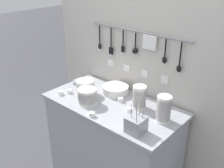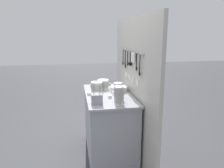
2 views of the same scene
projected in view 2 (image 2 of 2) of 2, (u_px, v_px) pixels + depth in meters
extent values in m
plane|color=#424247|center=(109.00, 154.00, 3.26)|extent=(20.00, 20.00, 0.00)
cube|color=#9EA0A8|center=(108.00, 95.00, 3.05)|extent=(1.25, 0.63, 0.03)
cube|color=#9EA0A8|center=(108.00, 126.00, 3.16)|extent=(1.20, 0.61, 0.90)
cube|color=#BCB7AD|center=(133.00, 89.00, 3.09)|extent=(2.05, 0.04, 1.96)
cylinder|color=#93969E|center=(131.00, 51.00, 2.97)|extent=(1.05, 0.01, 0.01)
sphere|color=#93969E|center=(123.00, 48.00, 3.47)|extent=(0.02, 0.02, 0.02)
sphere|color=#93969E|center=(143.00, 55.00, 2.47)|extent=(0.02, 0.02, 0.02)
cylinder|color=black|center=(123.00, 56.00, 3.42)|extent=(0.01, 0.01, 0.19)
ellipsoid|color=black|center=(123.00, 63.00, 3.44)|extent=(0.04, 0.02, 0.06)
cylinder|color=#93969E|center=(124.00, 49.00, 3.39)|extent=(0.01, 0.01, 0.02)
cylinder|color=black|center=(125.00, 57.00, 3.27)|extent=(0.01, 0.01, 0.20)
cube|color=black|center=(125.00, 65.00, 3.30)|extent=(0.05, 0.01, 0.07)
cylinder|color=#93969E|center=(126.00, 50.00, 3.25)|extent=(0.01, 0.01, 0.02)
cylinder|color=black|center=(128.00, 57.00, 3.12)|extent=(0.01, 0.01, 0.15)
cube|color=black|center=(128.00, 64.00, 3.15)|extent=(0.04, 0.01, 0.06)
cylinder|color=#93969E|center=(129.00, 51.00, 3.11)|extent=(0.01, 0.01, 0.02)
cylinder|color=black|center=(130.00, 57.00, 2.98)|extent=(0.01, 0.01, 0.14)
sphere|color=black|center=(130.00, 64.00, 3.00)|extent=(0.06, 0.06, 0.06)
cylinder|color=#93969E|center=(131.00, 52.00, 2.97)|extent=(0.01, 0.01, 0.02)
cube|color=silver|center=(133.00, 57.00, 2.84)|extent=(0.13, 0.02, 0.12)
cylinder|color=#93969E|center=(134.00, 52.00, 2.83)|extent=(0.01, 0.01, 0.02)
cylinder|color=black|center=(137.00, 60.00, 2.69)|extent=(0.01, 0.01, 0.16)
ellipsoid|color=black|center=(136.00, 68.00, 2.72)|extent=(0.04, 0.02, 0.06)
cylinder|color=#93969E|center=(138.00, 53.00, 2.68)|extent=(0.01, 0.01, 0.02)
cylinder|color=black|center=(140.00, 63.00, 2.56)|extent=(0.01, 0.01, 0.20)
ellipsoid|color=black|center=(140.00, 74.00, 2.59)|extent=(0.04, 0.02, 0.06)
cylinder|color=#93969E|center=(141.00, 54.00, 2.54)|extent=(0.01, 0.01, 0.02)
cube|color=white|center=(126.00, 74.00, 3.36)|extent=(0.07, 0.01, 0.07)
cube|color=white|center=(129.00, 77.00, 3.15)|extent=(0.07, 0.01, 0.07)
cube|color=white|center=(133.00, 80.00, 2.95)|extent=(0.07, 0.01, 0.07)
cube|color=white|center=(138.00, 83.00, 2.75)|extent=(0.07, 0.01, 0.07)
cylinder|color=white|center=(119.00, 103.00, 2.59)|extent=(0.11, 0.11, 0.05)
cylinder|color=white|center=(119.00, 101.00, 2.58)|extent=(0.11, 0.11, 0.05)
cylinder|color=white|center=(119.00, 99.00, 2.58)|extent=(0.11, 0.11, 0.05)
cylinder|color=white|center=(119.00, 97.00, 2.57)|extent=(0.11, 0.11, 0.05)
cylinder|color=white|center=(119.00, 95.00, 2.57)|extent=(0.11, 0.11, 0.05)
cylinder|color=white|center=(119.00, 92.00, 2.56)|extent=(0.11, 0.11, 0.05)
cylinder|color=white|center=(119.00, 90.00, 2.55)|extent=(0.11, 0.11, 0.05)
cylinder|color=white|center=(119.00, 88.00, 2.55)|extent=(0.11, 0.11, 0.05)
cylinder|color=white|center=(103.00, 87.00, 3.34)|extent=(0.17, 0.17, 0.05)
cylinder|color=white|center=(103.00, 85.00, 3.33)|extent=(0.17, 0.17, 0.05)
cylinder|color=white|center=(103.00, 83.00, 3.33)|extent=(0.17, 0.17, 0.05)
cylinder|color=white|center=(103.00, 81.00, 3.32)|extent=(0.17, 0.17, 0.05)
cylinder|color=white|center=(118.00, 96.00, 2.85)|extent=(0.11, 0.11, 0.05)
cylinder|color=white|center=(118.00, 94.00, 2.84)|extent=(0.11, 0.11, 0.05)
cylinder|color=white|center=(118.00, 92.00, 2.83)|extent=(0.11, 0.11, 0.05)
cylinder|color=white|center=(118.00, 89.00, 2.83)|extent=(0.11, 0.11, 0.05)
cylinder|color=white|center=(118.00, 87.00, 2.82)|extent=(0.11, 0.11, 0.05)
cylinder|color=white|center=(118.00, 85.00, 2.81)|extent=(0.11, 0.11, 0.05)
cylinder|color=white|center=(97.00, 90.00, 3.18)|extent=(0.17, 0.17, 0.04)
cylinder|color=white|center=(97.00, 88.00, 3.18)|extent=(0.17, 0.17, 0.04)
cylinder|color=white|center=(97.00, 87.00, 3.17)|extent=(0.17, 0.17, 0.04)
cylinder|color=white|center=(97.00, 85.00, 3.17)|extent=(0.17, 0.17, 0.04)
cylinder|color=white|center=(97.00, 83.00, 3.16)|extent=(0.17, 0.17, 0.04)
cylinder|color=white|center=(119.00, 91.00, 3.18)|extent=(0.25, 0.25, 0.01)
cylinder|color=white|center=(119.00, 90.00, 3.18)|extent=(0.25, 0.25, 0.01)
cylinder|color=white|center=(119.00, 90.00, 3.18)|extent=(0.25, 0.25, 0.01)
cylinder|color=white|center=(119.00, 89.00, 3.18)|extent=(0.25, 0.25, 0.01)
cylinder|color=white|center=(119.00, 89.00, 3.18)|extent=(0.25, 0.25, 0.01)
cylinder|color=white|center=(119.00, 88.00, 3.17)|extent=(0.25, 0.25, 0.01)
cylinder|color=white|center=(119.00, 87.00, 3.17)|extent=(0.25, 0.25, 0.01)
cylinder|color=white|center=(119.00, 87.00, 3.17)|extent=(0.25, 0.25, 0.01)
cylinder|color=#93969E|center=(108.00, 84.00, 3.58)|extent=(0.10, 0.10, 0.03)
cube|color=#93969E|center=(97.00, 99.00, 2.61)|extent=(0.13, 0.13, 0.12)
cylinder|color=#C6B793|center=(100.00, 92.00, 2.60)|extent=(0.03, 0.03, 0.17)
cylinder|color=#93969E|center=(93.00, 92.00, 2.55)|extent=(0.03, 0.02, 0.20)
cylinder|color=#93969E|center=(100.00, 90.00, 2.62)|extent=(0.02, 0.03, 0.19)
cylinder|color=#93969E|center=(95.00, 92.00, 2.61)|extent=(0.02, 0.01, 0.16)
cylinder|color=#93969E|center=(100.00, 92.00, 2.56)|extent=(0.02, 0.03, 0.19)
cylinder|color=white|center=(110.00, 97.00, 2.85)|extent=(0.05, 0.05, 0.04)
cylinder|color=white|center=(96.00, 86.00, 3.45)|extent=(0.05, 0.05, 0.04)
cylinder|color=white|center=(114.00, 93.00, 3.03)|extent=(0.05, 0.05, 0.04)
cylinder|color=white|center=(91.00, 85.00, 3.47)|extent=(0.05, 0.05, 0.04)
cylinder|color=white|center=(89.00, 94.00, 2.98)|extent=(0.05, 0.05, 0.04)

